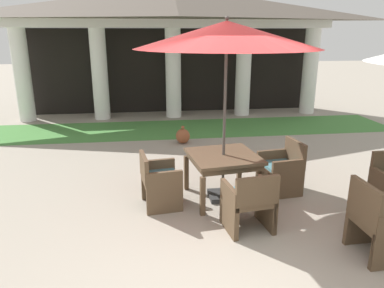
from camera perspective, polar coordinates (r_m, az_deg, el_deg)
ground_plane at (r=4.33m, az=6.38°, el=-18.87°), size 60.00×60.00×0.00m
background_pavilion at (r=11.41m, az=-3.13°, el=19.00°), size 10.02×2.85×3.83m
lawn_strip at (r=10.04m, az=-2.10°, el=2.41°), size 11.82×2.06×0.01m
patio_table_near_foreground at (r=5.68m, az=4.94°, el=-2.59°), size 1.15×1.15×0.73m
patio_umbrella_near_foreground at (r=5.35m, az=5.46°, el=16.54°), size 2.66×2.66×2.76m
patio_chair_near_foreground_east at (r=6.17m, az=13.93°, el=-3.74°), size 0.65×0.68×0.86m
patio_chair_near_foreground_west at (r=5.51m, az=-5.22°, el=-5.78°), size 0.62×0.67×0.82m
patio_chair_near_foreground_south at (r=4.89m, az=8.99°, el=-8.90°), size 0.67×0.63×0.85m
patio_chair_mid_left_west at (r=4.82m, az=27.26°, el=-10.98°), size 0.57×0.60×0.92m
terracotta_urn at (r=8.67m, az=-1.45°, el=1.27°), size 0.33×0.33×0.43m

